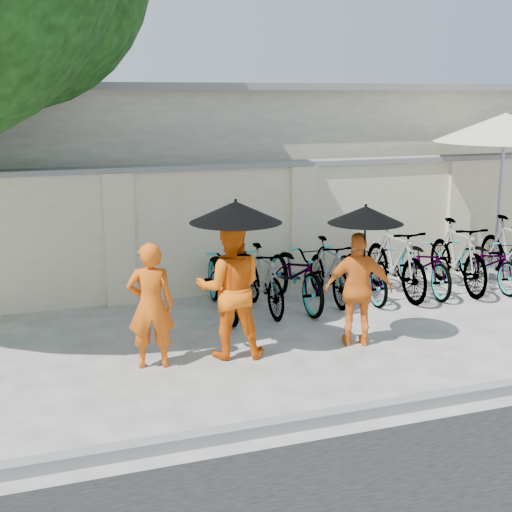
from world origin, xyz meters
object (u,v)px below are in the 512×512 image
object	(u,v)px
patio_umbrella	(505,129)
monk_center	(230,288)
monk_right	(359,289)
monk_left	(151,306)

from	to	relation	value
patio_umbrella	monk_center	bearing A→B (deg)	-158.88
monk_center	monk_right	xyz separation A→B (m)	(1.65, -0.17, -0.12)
monk_left	monk_right	bearing A→B (deg)	-171.88
monk_left	monk_right	world-z (taller)	monk_left
monk_left	patio_umbrella	size ratio (longest dim) A/B	0.53
monk_left	patio_umbrella	xyz separation A→B (m)	(6.56, 2.18, 1.81)
monk_right	patio_umbrella	bearing A→B (deg)	-128.46
monk_left	monk_center	world-z (taller)	monk_center
monk_center	monk_right	size ratio (longest dim) A/B	1.17
monk_center	monk_left	bearing A→B (deg)	16.30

